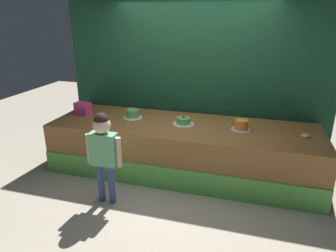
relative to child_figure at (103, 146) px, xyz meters
name	(u,v)px	position (x,y,z in m)	size (l,w,h in m)	color
ground_plane	(172,190)	(0.73, 0.48, -0.78)	(12.00, 12.00, 0.00)	#ADA38E
stage_platform	(182,148)	(0.73, 1.09, -0.40)	(3.95, 1.24, 0.76)	brown
curtain_backdrop	(194,77)	(0.73, 1.80, 0.56)	(4.32, 0.08, 2.68)	#19472D
child_figure	(103,146)	(0.00, 0.00, 0.00)	(0.47, 0.21, 1.21)	#3F4C8C
pink_box	(83,109)	(-0.95, 1.12, 0.07)	(0.25, 0.16, 0.20)	#F03F95
donut	(305,136)	(2.41, 1.07, -0.01)	(0.11, 0.11, 0.04)	#F2BF4C
cake_left	(133,114)	(-0.11, 1.19, 0.04)	(0.30, 0.30, 0.18)	white
cake_center	(183,121)	(0.73, 1.12, 0.02)	(0.32, 0.32, 0.14)	white
cake_right	(241,125)	(1.57, 1.11, 0.04)	(0.28, 0.28, 0.18)	silver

